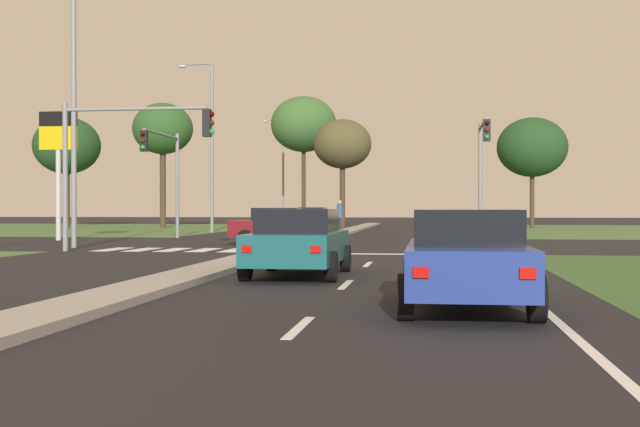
% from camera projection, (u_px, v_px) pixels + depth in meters
% --- Properties ---
extents(ground_plane, '(200.00, 200.00, 0.00)m').
position_uv_depth(ground_plane, '(306.00, 244.00, 34.95)').
color(ground_plane, black).
extents(grass_verge_far_left, '(35.00, 35.00, 0.01)m').
position_uv_depth(grass_verge_far_left, '(18.00, 228.00, 62.56)').
color(grass_verge_far_left, '#476B38').
rests_on(grass_verge_far_left, ground).
extents(median_island_near, '(1.20, 22.00, 0.14)m').
position_uv_depth(median_island_near, '(161.00, 283.00, 16.11)').
color(median_island_near, gray).
rests_on(median_island_near, ground).
extents(median_island_far, '(1.20, 36.00, 0.14)m').
position_uv_depth(median_island_far, '(357.00, 228.00, 59.73)').
color(median_island_far, gray).
rests_on(median_island_far, ground).
extents(lane_dash_near, '(0.14, 2.00, 0.01)m').
position_uv_depth(lane_dash_near, '(299.00, 327.00, 10.62)').
color(lane_dash_near, silver).
rests_on(lane_dash_near, ground).
extents(lane_dash_second, '(0.14, 2.00, 0.01)m').
position_uv_depth(lane_dash_second, '(346.00, 284.00, 16.57)').
color(lane_dash_second, silver).
rests_on(lane_dash_second, ground).
extents(lane_dash_third, '(0.14, 2.00, 0.01)m').
position_uv_depth(lane_dash_third, '(368.00, 264.00, 22.52)').
color(lane_dash_third, silver).
rests_on(lane_dash_third, ground).
extents(edge_line_right, '(0.14, 24.00, 0.01)m').
position_uv_depth(edge_line_right, '(517.00, 286.00, 16.21)').
color(edge_line_right, silver).
rests_on(edge_line_right, ground).
extents(stop_bar_near, '(6.40, 0.50, 0.01)m').
position_uv_depth(stop_bar_near, '(388.00, 254.00, 27.51)').
color(stop_bar_near, silver).
rests_on(stop_bar_near, ground).
extents(crosswalk_bar_near, '(0.70, 2.80, 0.01)m').
position_uv_depth(crosswalk_bar_near, '(113.00, 249.00, 30.62)').
color(crosswalk_bar_near, silver).
rests_on(crosswalk_bar_near, ground).
extents(crosswalk_bar_second, '(0.70, 2.80, 0.01)m').
position_uv_depth(crosswalk_bar_second, '(143.00, 250.00, 30.47)').
color(crosswalk_bar_second, silver).
rests_on(crosswalk_bar_second, ground).
extents(crosswalk_bar_third, '(0.70, 2.80, 0.01)m').
position_uv_depth(crosswalk_bar_third, '(173.00, 250.00, 30.32)').
color(crosswalk_bar_third, silver).
rests_on(crosswalk_bar_third, ground).
extents(crosswalk_bar_fourth, '(0.70, 2.80, 0.01)m').
position_uv_depth(crosswalk_bar_fourth, '(204.00, 250.00, 30.18)').
color(crosswalk_bar_fourth, silver).
rests_on(crosswalk_bar_fourth, ground).
extents(crosswalk_bar_fifth, '(0.70, 2.80, 0.01)m').
position_uv_depth(crosswalk_bar_fifth, '(235.00, 250.00, 30.03)').
color(crosswalk_bar_fifth, silver).
rests_on(crosswalk_bar_fifth, ground).
extents(crosswalk_bar_sixth, '(0.70, 2.80, 0.01)m').
position_uv_depth(crosswalk_bar_sixth, '(266.00, 250.00, 29.88)').
color(crosswalk_bar_sixth, silver).
rests_on(crosswalk_bar_sixth, ground).
extents(crosswalk_bar_seventh, '(0.70, 2.80, 0.01)m').
position_uv_depth(crosswalk_bar_seventh, '(298.00, 251.00, 29.73)').
color(crosswalk_bar_seventh, silver).
rests_on(crosswalk_bar_seventh, ground).
extents(car_teal_near, '(2.04, 4.56, 1.51)m').
position_uv_depth(car_teal_near, '(299.00, 242.00, 18.65)').
color(car_teal_near, '#19565B').
rests_on(car_teal_near, ground).
extents(car_blue_second, '(1.95, 4.41, 1.50)m').
position_uv_depth(car_blue_second, '(466.00, 258.00, 12.53)').
color(car_blue_second, navy).
rests_on(car_blue_second, ground).
extents(car_navy_third, '(2.00, 4.57, 1.49)m').
position_uv_depth(car_navy_third, '(295.00, 222.00, 46.18)').
color(car_navy_third, '#161E47').
rests_on(car_navy_third, ground).
extents(car_grey_fourth, '(2.04, 4.50, 1.57)m').
position_uv_depth(car_grey_fourth, '(312.00, 219.00, 53.54)').
color(car_grey_fourth, slate).
rests_on(car_grey_fourth, ground).
extents(car_maroon_sixth, '(4.14, 2.08, 1.53)m').
position_uv_depth(car_maroon_sixth, '(280.00, 226.00, 34.92)').
color(car_maroon_sixth, maroon).
rests_on(car_maroon_sixth, ground).
extents(traffic_signal_far_right, '(0.32, 4.99, 5.65)m').
position_uv_depth(traffic_signal_far_right, '(483.00, 157.00, 38.69)').
color(traffic_signal_far_right, gray).
rests_on(traffic_signal_far_right, ground).
extents(traffic_signal_near_left, '(5.49, 0.32, 5.23)m').
position_uv_depth(traffic_signal_near_left, '(122.00, 147.00, 29.10)').
color(traffic_signal_near_left, gray).
rests_on(traffic_signal_near_left, ground).
extents(traffic_signal_far_left, '(0.32, 5.36, 5.32)m').
position_uv_depth(traffic_signal_far_left, '(165.00, 163.00, 40.46)').
color(traffic_signal_far_left, gray).
rests_on(traffic_signal_far_left, ground).
extents(street_lamp_second, '(2.00, 0.28, 10.06)m').
position_uv_depth(street_lamp_second, '(77.00, 104.00, 31.99)').
color(street_lamp_second, gray).
rests_on(street_lamp_second, ground).
extents(street_lamp_third, '(2.37, 0.48, 10.71)m').
position_uv_depth(street_lamp_third, '(209.00, 138.00, 52.41)').
color(street_lamp_third, gray).
rests_on(street_lamp_third, ground).
extents(street_lamp_fourth, '(2.18, 0.68, 9.90)m').
position_uv_depth(street_lamp_fourth, '(282.00, 166.00, 77.98)').
color(street_lamp_fourth, gray).
rests_on(street_lamp_fourth, ground).
extents(pedestrian_at_median, '(0.34, 0.34, 1.84)m').
position_uv_depth(pedestrian_at_median, '(340.00, 213.00, 48.70)').
color(pedestrian_at_median, '#232833').
rests_on(pedestrian_at_median, median_island_far).
extents(fuel_price_totem, '(1.80, 0.24, 6.07)m').
position_uv_depth(fuel_price_totem, '(58.00, 146.00, 39.20)').
color(fuel_price_totem, silver).
rests_on(fuel_price_totem, ground).
extents(treeline_near, '(5.37, 5.37, 8.84)m').
position_uv_depth(treeline_near, '(67.00, 146.00, 66.99)').
color(treeline_near, '#423323').
rests_on(treeline_near, ground).
extents(treeline_second, '(4.65, 4.65, 9.64)m').
position_uv_depth(treeline_second, '(163.00, 130.00, 64.29)').
color(treeline_second, '#423323').
rests_on(treeline_second, ground).
extents(treeline_third, '(5.37, 5.37, 10.69)m').
position_uv_depth(treeline_third, '(304.00, 125.00, 68.26)').
color(treeline_third, '#423323').
rests_on(treeline_third, ground).
extents(treeline_fourth, '(4.38, 4.38, 8.23)m').
position_uv_depth(treeline_fourth, '(342.00, 145.00, 62.90)').
color(treeline_fourth, '#423323').
rests_on(treeline_fourth, ground).
extents(treeline_fifth, '(5.35, 5.35, 8.45)m').
position_uv_depth(treeline_fifth, '(532.00, 147.00, 63.67)').
color(treeline_fifth, '#423323').
rests_on(treeline_fifth, ground).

